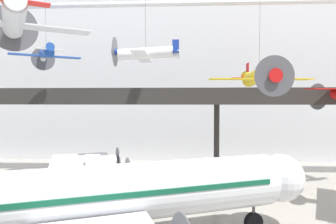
% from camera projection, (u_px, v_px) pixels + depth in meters
% --- Properties ---
extents(hangar_back_wall, '(140.00, 3.00, 24.91)m').
position_uv_depth(hangar_back_wall, '(211.00, 77.00, 45.17)').
color(hangar_back_wall, silver).
rests_on(hangar_back_wall, ground).
extents(mezzanine_walkway, '(110.00, 3.20, 10.48)m').
position_uv_depth(mezzanine_walkway, '(218.00, 102.00, 36.54)').
color(mezzanine_walkway, '#2D2B28').
rests_on(mezzanine_walkway, ground).
extents(ceiling_truss_beam, '(120.00, 0.60, 0.60)m').
position_uv_depth(ceiling_truss_beam, '(221.00, 3.00, 33.11)').
color(ceiling_truss_beam, silver).
extents(airliner_silver_main, '(30.35, 35.53, 10.02)m').
position_uv_depth(airliner_silver_main, '(70.00, 199.00, 16.69)').
color(airliner_silver_main, silver).
rests_on(airliner_silver_main, ground).
extents(suspended_plane_white_twin, '(6.84, 8.39, 7.08)m').
position_uv_depth(suspended_plane_white_twin, '(146.00, 54.00, 30.14)').
color(suspended_plane_white_twin, silver).
extents(suspended_plane_yellow_lowwing, '(9.75, 7.97, 10.08)m').
position_uv_depth(suspended_plane_yellow_lowwing, '(259.00, 76.00, 28.38)').
color(suspended_plane_yellow_lowwing, yellow).
extents(suspended_plane_silver_racer, '(9.23, 8.35, 6.84)m').
position_uv_depth(suspended_plane_silver_racer, '(14.00, 18.00, 19.11)').
color(suspended_plane_silver_racer, silver).
extents(suspended_plane_blue_trainer, '(6.73, 6.12, 7.09)m').
position_uv_depth(suspended_plane_blue_trainer, '(46.00, 53.00, 31.65)').
color(suspended_plane_blue_trainer, '#1E4CAD').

